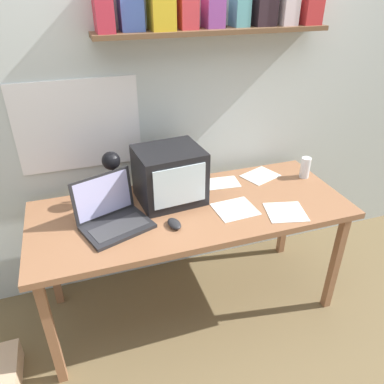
# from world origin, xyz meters

# --- Properties ---
(ground_plane) EXTENTS (12.00, 12.00, 0.00)m
(ground_plane) POSITION_xyz_m (0.00, 0.00, 0.00)
(ground_plane) COLOR brown
(back_wall) EXTENTS (5.60, 0.24, 2.60)m
(back_wall) POSITION_xyz_m (0.01, 0.45, 1.31)
(back_wall) COLOR silver
(back_wall) RESTS_ON ground_plane
(corner_desk) EXTENTS (1.76, 0.70, 0.74)m
(corner_desk) POSITION_xyz_m (0.00, 0.00, 0.68)
(corner_desk) COLOR #956140
(corner_desk) RESTS_ON ground_plane
(crt_monitor) EXTENTS (0.38, 0.34, 0.31)m
(crt_monitor) POSITION_xyz_m (-0.09, 0.13, 0.89)
(crt_monitor) COLOR black
(crt_monitor) RESTS_ON corner_desk
(laptop) EXTENTS (0.40, 0.36, 0.25)m
(laptop) POSITION_xyz_m (-0.44, -0.02, 0.80)
(laptop) COLOR #232326
(laptop) RESTS_ON corner_desk
(desk_lamp) EXTENTS (0.13, 0.17, 0.32)m
(desk_lamp) POSITION_xyz_m (-0.39, 0.19, 0.95)
(desk_lamp) COLOR black
(desk_lamp) RESTS_ON corner_desk
(juice_glass) EXTENTS (0.06, 0.06, 0.13)m
(juice_glass) POSITION_xyz_m (0.80, 0.12, 0.80)
(juice_glass) COLOR white
(juice_glass) RESTS_ON corner_desk
(computer_mouse) EXTENTS (0.08, 0.11, 0.03)m
(computer_mouse) POSITION_xyz_m (-0.14, -0.14, 0.76)
(computer_mouse) COLOR #232326
(computer_mouse) RESTS_ON corner_desk
(printed_handout) EXTENTS (0.23, 0.21, 0.00)m
(printed_handout) POSITION_xyz_m (0.22, -0.09, 0.74)
(printed_handout) COLOR white
(printed_handout) RESTS_ON corner_desk
(loose_paper_near_monitor) EXTENTS (0.26, 0.23, 0.00)m
(loose_paper_near_monitor) POSITION_xyz_m (0.54, 0.22, 0.74)
(loose_paper_near_monitor) COLOR white
(loose_paper_near_monitor) RESTS_ON corner_desk
(open_notebook) EXTENTS (0.28, 0.17, 0.00)m
(open_notebook) POSITION_xyz_m (0.23, 0.21, 0.74)
(open_notebook) COLOR white
(open_notebook) RESTS_ON corner_desk
(loose_paper_near_laptop) EXTENTS (0.25, 0.24, 0.00)m
(loose_paper_near_laptop) POSITION_xyz_m (0.47, -0.21, 0.74)
(loose_paper_near_laptop) COLOR white
(loose_paper_near_laptop) RESTS_ON corner_desk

